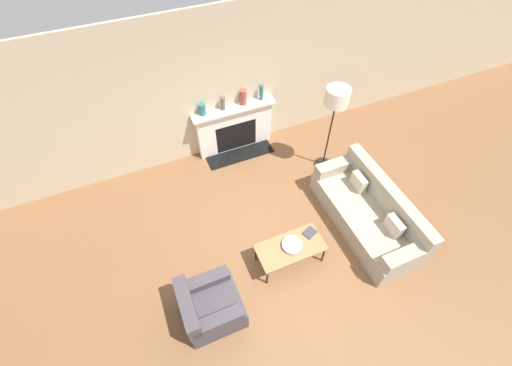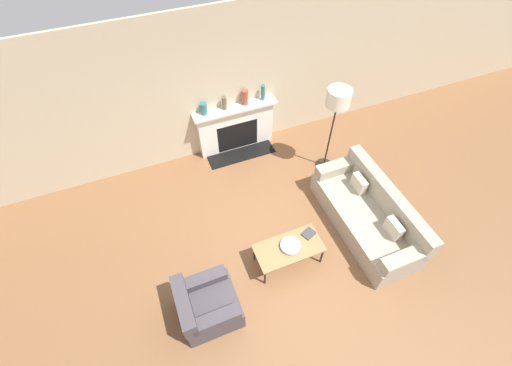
{
  "view_description": "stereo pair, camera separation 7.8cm",
  "coord_description": "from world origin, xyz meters",
  "px_view_note": "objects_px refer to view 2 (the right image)",
  "views": [
    {
      "loc": [
        -1.5,
        -2.22,
        5.1
      ],
      "look_at": [
        0.02,
        1.35,
        0.45
      ],
      "focal_mm": 24.0,
      "sensor_mm": 36.0,
      "label": 1
    },
    {
      "loc": [
        -1.43,
        -2.25,
        5.1
      ],
      "look_at": [
        0.02,
        1.35,
        0.45
      ],
      "focal_mm": 24.0,
      "sensor_mm": 36.0,
      "label": 2
    }
  ],
  "objects_px": {
    "couch": "(368,214)",
    "mantel_vase_left": "(204,109)",
    "coffee_table": "(289,248)",
    "book": "(309,233)",
    "armchair_near": "(206,305)",
    "mantel_vase_center_left": "(224,103)",
    "mantel_vase_right": "(263,93)",
    "bowl": "(291,246)",
    "fireplace": "(236,128)",
    "mantel_vase_center_right": "(245,97)",
    "floor_lamp": "(337,103)"
  },
  "relations": [
    {
      "from": "couch",
      "to": "mantel_vase_left",
      "type": "distance_m",
      "value": 3.47
    },
    {
      "from": "coffee_table",
      "to": "book",
      "type": "relative_size",
      "value": 4.33
    },
    {
      "from": "armchair_near",
      "to": "mantel_vase_center_left",
      "type": "xyz_separation_m",
      "value": [
        1.39,
        3.17,
        0.88
      ]
    },
    {
      "from": "coffee_table",
      "to": "mantel_vase_center_left",
      "type": "distance_m",
      "value": 2.94
    },
    {
      "from": "coffee_table",
      "to": "mantel_vase_right",
      "type": "xyz_separation_m",
      "value": [
        0.73,
        2.84,
        0.8
      ]
    },
    {
      "from": "couch",
      "to": "book",
      "type": "xyz_separation_m",
      "value": [
        -1.16,
        -0.02,
        0.13
      ]
    },
    {
      "from": "armchair_near",
      "to": "coffee_table",
      "type": "bearing_deg",
      "value": -76.91
    },
    {
      "from": "coffee_table",
      "to": "mantel_vase_left",
      "type": "distance_m",
      "value": 2.97
    },
    {
      "from": "coffee_table",
      "to": "mantel_vase_right",
      "type": "height_order",
      "value": "mantel_vase_right"
    },
    {
      "from": "mantel_vase_center_left",
      "to": "mantel_vase_right",
      "type": "relative_size",
      "value": 0.84
    },
    {
      "from": "coffee_table",
      "to": "book",
      "type": "xyz_separation_m",
      "value": [
        0.39,
        0.1,
        0.05
      ]
    },
    {
      "from": "bowl",
      "to": "mantel_vase_left",
      "type": "height_order",
      "value": "mantel_vase_left"
    },
    {
      "from": "fireplace",
      "to": "mantel_vase_center_left",
      "type": "bearing_deg",
      "value": 175.53
    },
    {
      "from": "bowl",
      "to": "mantel_vase_left",
      "type": "distance_m",
      "value": 2.96
    },
    {
      "from": "fireplace",
      "to": "armchair_near",
      "type": "height_order",
      "value": "fireplace"
    },
    {
      "from": "bowl",
      "to": "mantel_vase_right",
      "type": "height_order",
      "value": "mantel_vase_right"
    },
    {
      "from": "mantel_vase_right",
      "to": "mantel_vase_center_right",
      "type": "bearing_deg",
      "value": 180.0
    },
    {
      "from": "mantel_vase_center_right",
      "to": "coffee_table",
      "type": "bearing_deg",
      "value": -97.28
    },
    {
      "from": "floor_lamp",
      "to": "mantel_vase_center_right",
      "type": "xyz_separation_m",
      "value": [
        -1.23,
        1.19,
        -0.35
      ]
    },
    {
      "from": "floor_lamp",
      "to": "mantel_vase_left",
      "type": "xyz_separation_m",
      "value": [
        -2.04,
        1.19,
        -0.39
      ]
    },
    {
      "from": "mantel_vase_center_left",
      "to": "couch",
      "type": "bearing_deg",
      "value": -59.47
    },
    {
      "from": "bowl",
      "to": "mantel_vase_center_right",
      "type": "height_order",
      "value": "mantel_vase_center_right"
    },
    {
      "from": "mantel_vase_center_left",
      "to": "fireplace",
      "type": "bearing_deg",
      "value": -4.47
    },
    {
      "from": "book",
      "to": "floor_lamp",
      "type": "height_order",
      "value": "floor_lamp"
    },
    {
      "from": "coffee_table",
      "to": "mantel_vase_left",
      "type": "height_order",
      "value": "mantel_vase_left"
    },
    {
      "from": "couch",
      "to": "book",
      "type": "bearing_deg",
      "value": -88.98
    },
    {
      "from": "fireplace",
      "to": "bowl",
      "type": "xyz_separation_m",
      "value": [
        -0.12,
        -2.82,
        -0.05
      ]
    },
    {
      "from": "armchair_near",
      "to": "book",
      "type": "height_order",
      "value": "armchair_near"
    },
    {
      "from": "coffee_table",
      "to": "book",
      "type": "distance_m",
      "value": 0.41
    },
    {
      "from": "book",
      "to": "mantel_vase_center_right",
      "type": "bearing_deg",
      "value": 68.24
    },
    {
      "from": "mantel_vase_center_left",
      "to": "mantel_vase_center_right",
      "type": "height_order",
      "value": "mantel_vase_center_right"
    },
    {
      "from": "armchair_near",
      "to": "mantel_vase_center_left",
      "type": "height_order",
      "value": "mantel_vase_center_left"
    },
    {
      "from": "couch",
      "to": "bowl",
      "type": "distance_m",
      "value": 1.54
    },
    {
      "from": "coffee_table",
      "to": "book",
      "type": "height_order",
      "value": "book"
    },
    {
      "from": "floor_lamp",
      "to": "coffee_table",
      "type": "bearing_deg",
      "value": -134.11
    },
    {
      "from": "bowl",
      "to": "mantel_vase_left",
      "type": "bearing_deg",
      "value": 99.45
    },
    {
      "from": "couch",
      "to": "mantel_vase_left",
      "type": "bearing_deg",
      "value": -143.6
    },
    {
      "from": "armchair_near",
      "to": "mantel_vase_left",
      "type": "bearing_deg",
      "value": -17.37
    },
    {
      "from": "armchair_near",
      "to": "mantel_vase_left",
      "type": "height_order",
      "value": "mantel_vase_left"
    },
    {
      "from": "bowl",
      "to": "mantel_vase_right",
      "type": "distance_m",
      "value": 3.01
    },
    {
      "from": "mantel_vase_right",
      "to": "fireplace",
      "type": "bearing_deg",
      "value": -178.5
    },
    {
      "from": "mantel_vase_center_right",
      "to": "mantel_vase_right",
      "type": "xyz_separation_m",
      "value": [
        0.37,
        0.0,
        0.01
      ]
    },
    {
      "from": "floor_lamp",
      "to": "mantel_vase_center_right",
      "type": "relative_size",
      "value": 5.89
    },
    {
      "from": "couch",
      "to": "mantel_vase_right",
      "type": "height_order",
      "value": "mantel_vase_right"
    },
    {
      "from": "coffee_table",
      "to": "floor_lamp",
      "type": "bearing_deg",
      "value": 45.89
    },
    {
      "from": "mantel_vase_left",
      "to": "mantel_vase_center_left",
      "type": "distance_m",
      "value": 0.4
    },
    {
      "from": "fireplace",
      "to": "book",
      "type": "relative_size",
      "value": 6.78
    },
    {
      "from": "fireplace",
      "to": "book",
      "type": "distance_m",
      "value": 2.73
    },
    {
      "from": "fireplace",
      "to": "couch",
      "type": "bearing_deg",
      "value": -62.51
    },
    {
      "from": "mantel_vase_left",
      "to": "couch",
      "type": "bearing_deg",
      "value": -53.6
    }
  ]
}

